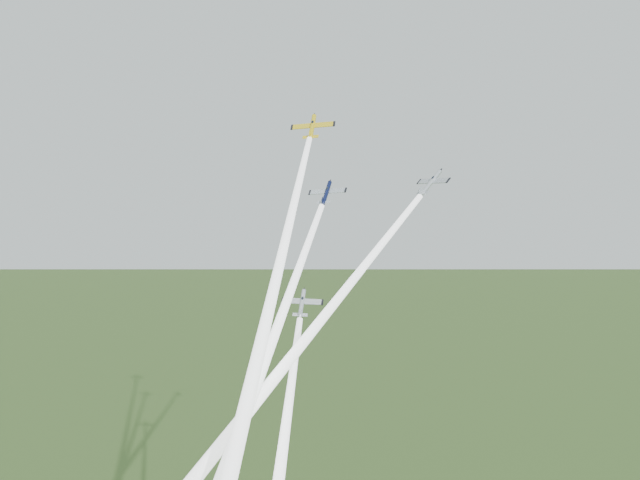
{
  "coord_description": "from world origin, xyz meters",
  "views": [
    {
      "loc": [
        63.65,
        -115.18,
        100.05
      ],
      "look_at": [
        0.0,
        -6.0,
        92.0
      ],
      "focal_mm": 45.0,
      "sensor_mm": 36.0,
      "label": 1
    }
  ],
  "objects_px": {
    "plane_navy": "(327,192)",
    "plane_silver_low": "(302,303)",
    "plane_yellow": "(312,127)",
    "plane_silver_right": "(431,182)"
  },
  "relations": [
    {
      "from": "plane_silver_low",
      "to": "plane_silver_right",
      "type": "bearing_deg",
      "value": 14.81
    },
    {
      "from": "plane_navy",
      "to": "plane_silver_low",
      "type": "relative_size",
      "value": 0.99
    },
    {
      "from": "plane_navy",
      "to": "plane_yellow",
      "type": "bearing_deg",
      "value": 131.34
    },
    {
      "from": "plane_yellow",
      "to": "plane_silver_right",
      "type": "distance_m",
      "value": 23.81
    },
    {
      "from": "plane_yellow",
      "to": "plane_silver_right",
      "type": "height_order",
      "value": "plane_yellow"
    },
    {
      "from": "plane_navy",
      "to": "plane_silver_low",
      "type": "bearing_deg",
      "value": -99.25
    },
    {
      "from": "plane_yellow",
      "to": "plane_navy",
      "type": "distance_m",
      "value": 13.16
    },
    {
      "from": "plane_navy",
      "to": "plane_silver_right",
      "type": "height_order",
      "value": "plane_silver_right"
    },
    {
      "from": "plane_silver_right",
      "to": "plane_silver_low",
      "type": "xyz_separation_m",
      "value": [
        -16.39,
        -12.94,
        -19.07
      ]
    },
    {
      "from": "plane_silver_right",
      "to": "plane_yellow",
      "type": "bearing_deg",
      "value": -154.67
    }
  ]
}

